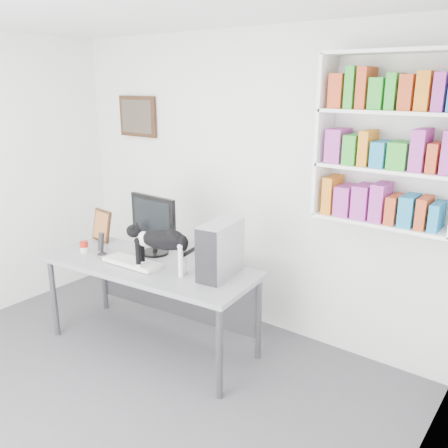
% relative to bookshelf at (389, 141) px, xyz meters
% --- Properties ---
extents(room, '(4.01, 4.01, 2.70)m').
position_rel_bookshelf_xyz_m(room, '(-1.40, -1.85, -0.50)').
color(room, '#4C4C51').
rests_on(room, ground).
extents(bookshelf, '(1.03, 0.28, 1.24)m').
position_rel_bookshelf_xyz_m(bookshelf, '(0.00, 0.00, 0.00)').
color(bookshelf, white).
rests_on(bookshelf, room).
extents(wall_art, '(0.52, 0.04, 0.42)m').
position_rel_bookshelf_xyz_m(wall_art, '(-2.70, 0.12, 0.05)').
color(wall_art, '#442915').
rests_on(wall_art, room).
extents(desk, '(1.93, 0.92, 0.78)m').
position_rel_bookshelf_xyz_m(desk, '(-1.64, -0.81, -1.46)').
color(desk, gray).
rests_on(desk, room).
extents(monitor, '(0.51, 0.25, 0.54)m').
position_rel_bookshelf_xyz_m(monitor, '(-1.78, -0.60, -0.80)').
color(monitor, black).
rests_on(monitor, desk).
extents(keyboard, '(0.53, 0.23, 0.04)m').
position_rel_bookshelf_xyz_m(keyboard, '(-1.75, -0.90, -1.05)').
color(keyboard, silver).
rests_on(keyboard, desk).
extents(pc_tower, '(0.25, 0.46, 0.44)m').
position_rel_bookshelf_xyz_m(pc_tower, '(-1.01, -0.65, -0.85)').
color(pc_tower, '#ADACB1').
rests_on(pc_tower, desk).
extents(speaker, '(0.11, 0.11, 0.20)m').
position_rel_bookshelf_xyz_m(speaker, '(-2.15, -0.90, -0.97)').
color(speaker, black).
rests_on(speaker, desk).
extents(leaning_print, '(0.26, 0.13, 0.31)m').
position_rel_bookshelf_xyz_m(leaning_print, '(-2.45, -0.64, -0.92)').
color(leaning_print, '#442915').
rests_on(leaning_print, desk).
extents(soup_can, '(0.09, 0.09, 0.11)m').
position_rel_bookshelf_xyz_m(soup_can, '(-2.31, -0.97, -1.02)').
color(soup_can, '#B31A0F').
rests_on(soup_can, desk).
extents(cat, '(0.63, 0.34, 0.37)m').
position_rel_bookshelf_xyz_m(cat, '(-1.42, -0.87, -0.88)').
color(cat, black).
rests_on(cat, desk).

